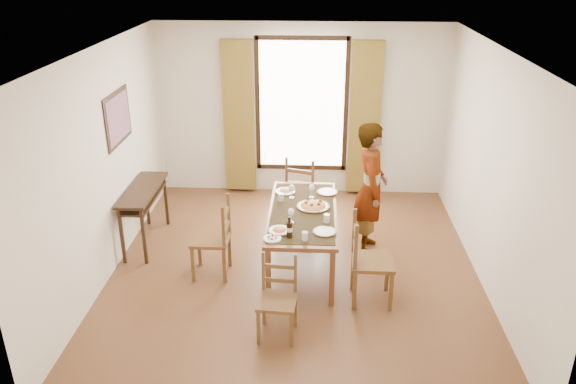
{
  "coord_description": "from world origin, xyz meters",
  "views": [
    {
      "loc": [
        0.23,
        -6.03,
        3.71
      ],
      "look_at": [
        -0.09,
        0.12,
        1.0
      ],
      "focal_mm": 35.0,
      "sensor_mm": 36.0,
      "label": 1
    }
  ],
  "objects_px": {
    "dining_table": "(303,216)",
    "pasta_platter": "(313,204)",
    "console_table": "(143,196)",
    "man": "(371,189)"
  },
  "relations": [
    {
      "from": "console_table",
      "to": "man",
      "type": "xyz_separation_m",
      "value": [
        2.97,
        -0.02,
        0.19
      ]
    },
    {
      "from": "console_table",
      "to": "man",
      "type": "height_order",
      "value": "man"
    },
    {
      "from": "console_table",
      "to": "pasta_platter",
      "type": "height_order",
      "value": "pasta_platter"
    },
    {
      "from": "console_table",
      "to": "man",
      "type": "bearing_deg",
      "value": -0.4
    },
    {
      "from": "dining_table",
      "to": "pasta_platter",
      "type": "relative_size",
      "value": 4.6
    },
    {
      "from": "console_table",
      "to": "dining_table",
      "type": "xyz_separation_m",
      "value": [
        2.12,
        -0.48,
        0.0
      ]
    },
    {
      "from": "dining_table",
      "to": "pasta_platter",
      "type": "xyz_separation_m",
      "value": [
        0.13,
        0.1,
        0.12
      ]
    },
    {
      "from": "console_table",
      "to": "pasta_platter",
      "type": "bearing_deg",
      "value": -9.59
    },
    {
      "from": "console_table",
      "to": "pasta_platter",
      "type": "relative_size",
      "value": 3.0
    },
    {
      "from": "dining_table",
      "to": "pasta_platter",
      "type": "bearing_deg",
      "value": 38.34
    }
  ]
}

